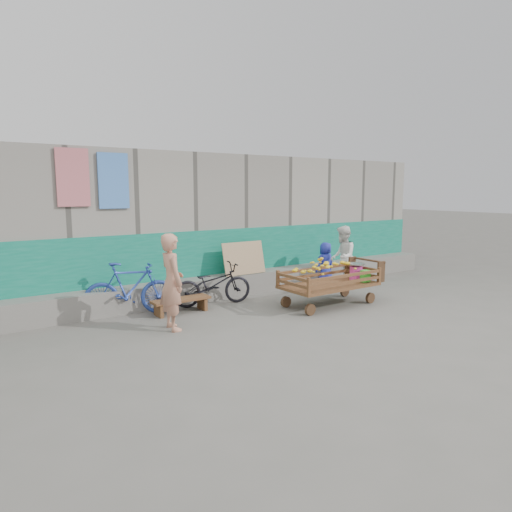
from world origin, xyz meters
TOP-DOWN VIEW (x-y plane):
  - ground at (0.00, 0.00)m, footprint 80.00×80.00m
  - building_wall at (-0.00, 4.05)m, footprint 12.00×3.50m
  - banana_cart at (1.15, 0.54)m, footprint 2.09×0.95m
  - bench at (-1.44, 1.66)m, footprint 1.09×0.33m
  - vendor_man at (-1.98, 0.84)m, footprint 0.42×0.60m
  - woman at (2.54, 1.53)m, footprint 0.88×0.87m
  - child at (2.49, 2.03)m, footprint 0.51×0.34m
  - bicycle_dark at (-0.67, 1.85)m, footprint 1.63×0.81m
  - bicycle_blue at (-2.25, 2.05)m, footprint 1.66×1.01m

SIDE VIEW (x-z plane):
  - ground at x=0.00m, z-range 0.00..0.00m
  - bench at x=-1.44m, z-range 0.06..0.34m
  - bicycle_dark at x=-0.67m, z-range 0.00..0.82m
  - bicycle_blue at x=-2.25m, z-range 0.00..0.97m
  - child at x=2.49m, z-range 0.00..1.01m
  - banana_cart at x=1.15m, z-range 0.16..1.05m
  - woman at x=2.54m, z-range 0.00..1.43m
  - vendor_man at x=-1.98m, z-range 0.00..1.56m
  - building_wall at x=0.00m, z-range -0.03..2.97m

